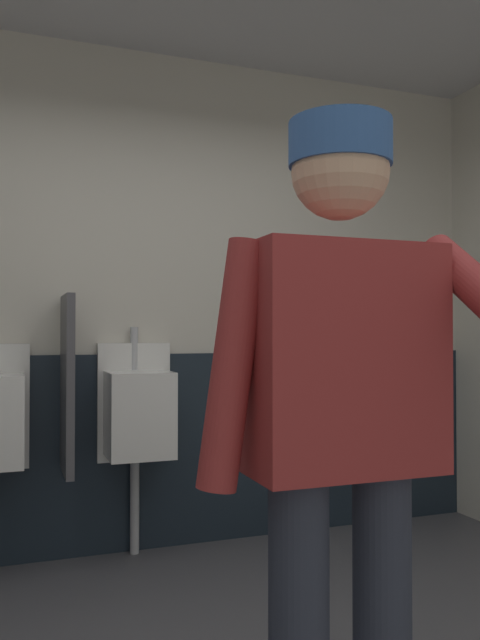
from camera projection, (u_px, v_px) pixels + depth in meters
The scene contains 5 objects.
wall_back at pixel (134, 298), 3.60m from camera, with size 4.94×0.12×2.81m, color beige.
wainscot_band_back at pixel (136, 452), 3.51m from camera, with size 4.34×0.03×1.09m, color #19232D.
urinal_middle at pixel (138, 413), 3.38m from camera, with size 0.40×0.34×1.24m.
privacy_divider_panel at pixel (67, 384), 3.19m from camera, with size 0.04×0.40×0.90m, color #4C4C51.
person at pixel (343, 413), 1.47m from camera, with size 0.67×0.60×1.71m.
Camera 1 is at (-0.67, -1.71, 1.21)m, focal length 35.40 mm.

